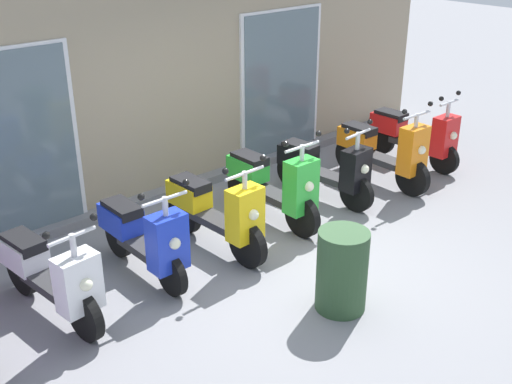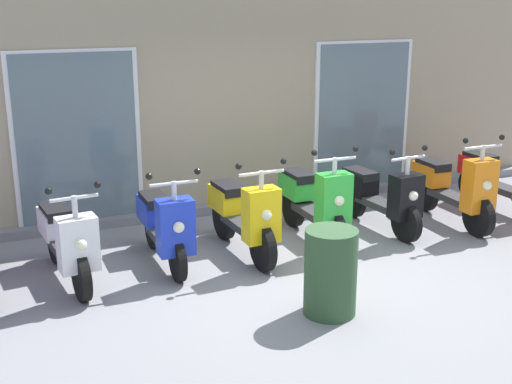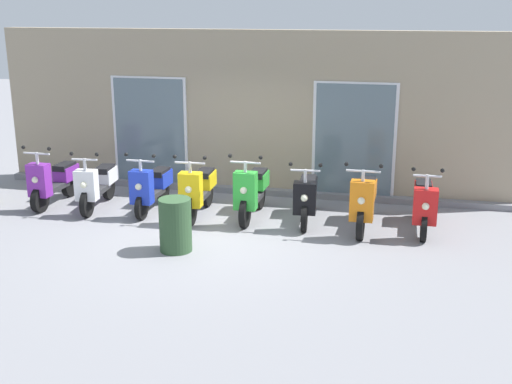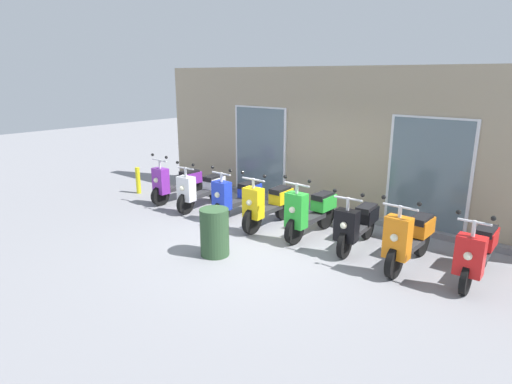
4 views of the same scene
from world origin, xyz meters
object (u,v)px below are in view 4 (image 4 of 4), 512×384
at_px(scooter_black, 357,224).
at_px(scooter_purple, 176,183).
at_px(scooter_white, 201,189).
at_px(scooter_red, 477,251).
at_px(scooter_yellow, 268,204).
at_px(trash_bin, 215,232).
at_px(curb_bollard, 138,180).
at_px(scooter_blue, 236,196).
at_px(scooter_orange, 409,238).
at_px(scooter_green, 310,211).

bearing_deg(scooter_black, scooter_purple, -179.01).
bearing_deg(scooter_white, scooter_red, 0.78).
height_order(scooter_white, scooter_yellow, scooter_yellow).
height_order(scooter_yellow, trash_bin, scooter_yellow).
bearing_deg(trash_bin, scooter_black, 46.60).
xyz_separation_m(scooter_red, curb_bollard, (-8.19, -0.24, -0.13)).
bearing_deg(curb_bollard, scooter_blue, 3.47).
distance_m(scooter_red, curb_bollard, 8.20).
bearing_deg(scooter_black, scooter_orange, -10.87).
bearing_deg(scooter_red, scooter_blue, -179.51).
xyz_separation_m(scooter_yellow, scooter_green, (0.97, 0.08, 0.02)).
xyz_separation_m(scooter_red, trash_bin, (-3.76, -1.84, -0.06)).
bearing_deg(scooter_yellow, scooter_green, 4.69).
relative_size(scooter_yellow, scooter_orange, 0.99).
height_order(scooter_white, scooter_green, scooter_green).
distance_m(scooter_white, trash_bin, 2.80).
relative_size(scooter_black, curb_bollard, 2.28).
xyz_separation_m(scooter_purple, trash_bin, (3.09, -1.78, -0.04)).
height_order(scooter_black, trash_bin, scooter_black).
xyz_separation_m(scooter_white, scooter_orange, (4.96, -0.09, 0.04)).
bearing_deg(scooter_blue, scooter_purple, -179.38).
height_order(scooter_blue, trash_bin, scooter_blue).
bearing_deg(scooter_yellow, curb_bollard, -178.08).
bearing_deg(scooter_purple, scooter_orange, -1.08).
xyz_separation_m(scooter_green, scooter_black, (0.97, 0.04, -0.04)).
bearing_deg(scooter_purple, curb_bollard, -172.35).
bearing_deg(trash_bin, scooter_white, 141.09).
distance_m(scooter_white, scooter_black, 3.95).
height_order(scooter_black, scooter_red, scooter_red).
xyz_separation_m(scooter_purple, scooter_red, (6.85, 0.06, 0.02)).
relative_size(scooter_red, curb_bollard, 2.30).
relative_size(scooter_black, trash_bin, 1.90).
relative_size(scooter_white, scooter_orange, 0.98).
bearing_deg(scooter_green, scooter_blue, -179.38).
bearing_deg(scooter_purple, scooter_black, 0.99).
distance_m(scooter_green, scooter_orange, 1.99).
relative_size(scooter_white, trash_bin, 1.94).
distance_m(scooter_red, trash_bin, 4.18).
bearing_deg(scooter_blue, scooter_white, -177.91).
xyz_separation_m(scooter_white, scooter_blue, (1.07, 0.04, 0.01)).
relative_size(scooter_blue, curb_bollard, 2.17).
height_order(scooter_yellow, scooter_red, scooter_yellow).
height_order(scooter_blue, scooter_green, scooter_green).
distance_m(scooter_green, trash_bin, 1.99).
height_order(scooter_purple, scooter_black, scooter_purple).
distance_m(scooter_blue, scooter_yellow, 0.93).
bearing_deg(scooter_green, scooter_white, -178.85).
bearing_deg(scooter_yellow, scooter_red, 1.46).
bearing_deg(scooter_blue, trash_bin, -58.34).
distance_m(scooter_white, scooter_blue, 1.07).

